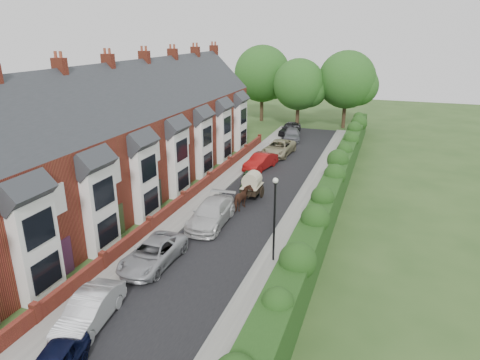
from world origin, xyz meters
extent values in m
plane|color=#2D4C1E|center=(0.00, 0.00, 0.00)|extent=(140.00, 140.00, 0.00)
cube|color=black|center=(-0.50, 11.00, 0.01)|extent=(6.00, 58.00, 0.02)
cube|color=gray|center=(3.60, 11.00, 0.06)|extent=(2.20, 58.00, 0.12)
cube|color=gray|center=(-4.35, 11.00, 0.06)|extent=(1.70, 58.00, 0.12)
cube|color=gray|center=(2.55, 11.00, 0.07)|extent=(0.18, 58.00, 0.13)
cube|color=gray|center=(-3.55, 11.00, 0.07)|extent=(0.18, 58.00, 0.13)
cube|color=#1A3C13|center=(5.40, 11.00, 1.25)|extent=(1.50, 58.00, 2.50)
cube|color=maroon|center=(-11.00, 10.00, 3.25)|extent=(8.00, 40.00, 6.50)
cube|color=#2B2F34|center=(-11.00, 10.00, 6.50)|extent=(8.00, 40.20, 8.00)
cube|color=white|center=(-6.65, -3.10, 2.60)|extent=(0.70, 2.40, 5.20)
cube|color=black|center=(-6.28, -3.10, 1.40)|extent=(0.06, 1.80, 1.60)
cube|color=black|center=(-6.28, -3.10, 3.80)|extent=(0.06, 1.80, 1.60)
cube|color=#2B2F34|center=(-6.80, -3.10, 5.60)|extent=(1.70, 2.60, 1.70)
cube|color=#3F2D2D|center=(-6.96, -1.00, 1.05)|extent=(0.08, 0.90, 2.10)
cube|color=white|center=(-6.95, -1.10, 4.40)|extent=(0.12, 1.20, 1.60)
cube|color=white|center=(-6.65, 1.90, 2.60)|extent=(0.70, 2.40, 5.20)
cube|color=black|center=(-6.28, 1.90, 1.40)|extent=(0.06, 1.80, 1.60)
cube|color=black|center=(-6.28, 1.90, 3.80)|extent=(0.06, 1.80, 1.60)
cube|color=#2B2F34|center=(-6.80, 1.90, 5.60)|extent=(1.70, 2.60, 1.70)
cube|color=#3F2D2D|center=(-6.96, 4.00, 1.05)|extent=(0.08, 0.90, 2.10)
cube|color=white|center=(-6.95, 3.90, 4.40)|extent=(0.12, 1.20, 1.60)
cube|color=white|center=(-6.65, 6.90, 2.60)|extent=(0.70, 2.40, 5.20)
cube|color=black|center=(-6.28, 6.90, 1.40)|extent=(0.06, 1.80, 1.60)
cube|color=black|center=(-6.28, 6.90, 3.80)|extent=(0.06, 1.80, 1.60)
cube|color=#2B2F34|center=(-6.80, 6.90, 5.60)|extent=(1.70, 2.60, 1.70)
cube|color=#3F2D2D|center=(-6.96, 9.00, 1.05)|extent=(0.08, 0.90, 2.10)
cube|color=white|center=(-6.95, 8.90, 4.40)|extent=(0.12, 1.20, 1.60)
cube|color=white|center=(-6.65, 11.90, 2.60)|extent=(0.70, 2.40, 5.20)
cube|color=black|center=(-6.28, 11.90, 1.40)|extent=(0.06, 1.80, 1.60)
cube|color=black|center=(-6.28, 11.90, 3.80)|extent=(0.06, 1.80, 1.60)
cube|color=#2B2F34|center=(-6.80, 11.90, 5.60)|extent=(1.70, 2.60, 1.70)
cube|color=#3F2D2D|center=(-6.96, 14.00, 1.05)|extent=(0.08, 0.90, 2.10)
cube|color=white|center=(-6.95, 13.90, 4.40)|extent=(0.12, 1.20, 1.60)
cube|color=white|center=(-6.65, 16.90, 2.60)|extent=(0.70, 2.40, 5.20)
cube|color=black|center=(-6.28, 16.90, 1.40)|extent=(0.06, 1.80, 1.60)
cube|color=black|center=(-6.28, 16.90, 3.80)|extent=(0.06, 1.80, 1.60)
cube|color=#2B2F34|center=(-6.80, 16.90, 5.60)|extent=(1.70, 2.60, 1.70)
cube|color=#3F2D2D|center=(-6.96, 19.00, 1.05)|extent=(0.08, 0.90, 2.10)
cube|color=white|center=(-6.95, 18.90, 4.40)|extent=(0.12, 1.20, 1.60)
cube|color=white|center=(-6.65, 21.90, 2.60)|extent=(0.70, 2.40, 5.20)
cube|color=black|center=(-6.28, 21.90, 1.40)|extent=(0.06, 1.80, 1.60)
cube|color=black|center=(-6.28, 21.90, 3.80)|extent=(0.06, 1.80, 1.60)
cube|color=#2B2F34|center=(-6.80, 21.90, 5.60)|extent=(1.70, 2.60, 1.70)
cube|color=#3F2D2D|center=(-6.96, 24.00, 1.05)|extent=(0.08, 0.90, 2.10)
cube|color=white|center=(-6.95, 23.90, 4.40)|extent=(0.12, 1.20, 1.60)
cube|color=white|center=(-6.65, 26.90, 2.60)|extent=(0.70, 2.40, 5.20)
cube|color=black|center=(-6.28, 26.90, 1.40)|extent=(0.06, 1.80, 1.60)
cube|color=black|center=(-6.28, 26.90, 3.80)|extent=(0.06, 1.80, 1.60)
cube|color=#2B2F34|center=(-6.80, 26.90, 5.60)|extent=(1.70, 2.60, 1.70)
cube|color=#3F2D2D|center=(-6.96, 29.00, 1.05)|extent=(0.08, 0.90, 2.10)
cube|color=white|center=(-6.95, 28.90, 4.40)|extent=(0.12, 1.20, 1.60)
cube|color=maroon|center=(-11.00, 5.00, 10.30)|extent=(0.90, 0.50, 1.60)
cylinder|color=brown|center=(-11.20, 5.00, 11.25)|extent=(0.20, 0.20, 0.50)
cylinder|color=brown|center=(-10.80, 5.00, 11.25)|extent=(0.20, 0.20, 0.50)
cube|color=maroon|center=(-11.00, 10.00, 10.30)|extent=(0.90, 0.50, 1.60)
cylinder|color=brown|center=(-11.20, 10.00, 11.25)|extent=(0.20, 0.20, 0.50)
cylinder|color=brown|center=(-10.80, 10.00, 11.25)|extent=(0.20, 0.20, 0.50)
cube|color=maroon|center=(-11.00, 15.00, 10.30)|extent=(0.90, 0.50, 1.60)
cylinder|color=brown|center=(-11.20, 15.00, 11.25)|extent=(0.20, 0.20, 0.50)
cylinder|color=brown|center=(-10.80, 15.00, 11.25)|extent=(0.20, 0.20, 0.50)
cube|color=maroon|center=(-11.00, 20.00, 10.30)|extent=(0.90, 0.50, 1.60)
cylinder|color=brown|center=(-11.20, 20.00, 11.25)|extent=(0.20, 0.20, 0.50)
cylinder|color=brown|center=(-10.80, 20.00, 11.25)|extent=(0.20, 0.20, 0.50)
cube|color=maroon|center=(-11.00, 25.00, 10.30)|extent=(0.90, 0.50, 1.60)
cylinder|color=brown|center=(-11.20, 25.00, 11.25)|extent=(0.20, 0.20, 0.50)
cylinder|color=brown|center=(-10.80, 25.00, 11.25)|extent=(0.20, 0.20, 0.50)
cube|color=maroon|center=(-11.00, 30.00, 10.30)|extent=(0.90, 0.50, 1.60)
cylinder|color=brown|center=(-11.20, 30.00, 11.25)|extent=(0.20, 0.20, 0.50)
cylinder|color=brown|center=(-10.80, 30.00, 11.25)|extent=(0.20, 0.20, 0.50)
cube|color=maroon|center=(-5.35, -2.50, 0.45)|extent=(0.30, 4.70, 0.90)
cube|color=maroon|center=(-5.35, 2.50, 0.45)|extent=(0.30, 4.70, 0.90)
cube|color=maroon|center=(-5.35, 7.50, 0.45)|extent=(0.30, 4.70, 0.90)
cube|color=maroon|center=(-5.35, 12.50, 0.45)|extent=(0.30, 4.70, 0.90)
cube|color=maroon|center=(-5.35, 17.50, 0.45)|extent=(0.30, 4.70, 0.90)
cube|color=maroon|center=(-5.35, 22.50, 0.45)|extent=(0.30, 4.70, 0.90)
cube|color=maroon|center=(-5.35, 27.50, 0.45)|extent=(0.30, 4.70, 0.90)
cube|color=maroon|center=(-5.35, -5.00, 0.55)|extent=(0.35, 0.35, 1.10)
cube|color=maroon|center=(-5.35, 0.00, 0.55)|extent=(0.35, 0.35, 1.10)
cube|color=maroon|center=(-5.35, 5.00, 0.55)|extent=(0.35, 0.35, 1.10)
cube|color=maroon|center=(-5.35, 10.00, 0.55)|extent=(0.35, 0.35, 1.10)
cube|color=maroon|center=(-5.35, 15.00, 0.55)|extent=(0.35, 0.35, 1.10)
cube|color=maroon|center=(-5.35, 20.00, 0.55)|extent=(0.35, 0.35, 1.10)
cube|color=maroon|center=(-5.35, 25.00, 0.55)|extent=(0.35, 0.35, 1.10)
cube|color=maroon|center=(-5.35, 30.00, 0.55)|extent=(0.35, 0.35, 1.10)
cylinder|color=black|center=(3.40, 4.00, 2.40)|extent=(0.12, 0.12, 4.80)
cylinder|color=black|center=(3.40, 4.00, 4.85)|extent=(0.20, 0.20, 0.10)
sphere|color=silver|center=(3.40, 4.00, 5.00)|extent=(0.32, 0.32, 0.32)
cylinder|color=#332316|center=(-3.00, 40.00, 2.38)|extent=(0.50, 0.50, 4.75)
sphere|color=#21521B|center=(-3.00, 40.00, 5.89)|extent=(6.80, 6.80, 6.80)
sphere|color=#21521B|center=(-1.64, 40.30, 5.23)|extent=(4.76, 4.76, 4.76)
cylinder|color=#332316|center=(3.00, 42.00, 2.62)|extent=(0.50, 0.50, 5.25)
sphere|color=#21521B|center=(3.00, 42.00, 6.51)|extent=(7.60, 7.60, 7.60)
sphere|color=#21521B|center=(4.52, 42.30, 5.78)|extent=(5.32, 5.32, 5.32)
cylinder|color=#332316|center=(-9.00, 43.00, 2.75)|extent=(0.50, 0.50, 5.50)
sphere|color=#21521B|center=(-9.00, 43.00, 6.82)|extent=(8.00, 8.00, 8.00)
sphere|color=#21521B|center=(-7.40, 43.30, 6.05)|extent=(5.60, 5.60, 5.60)
imported|color=silver|center=(-3.00, -4.20, 0.73)|extent=(2.14, 4.58, 1.45)
imported|color=#9E9FA5|center=(-3.00, 1.40, 0.69)|extent=(2.36, 5.02, 1.39)
imported|color=silver|center=(-1.98, 7.51, 0.80)|extent=(2.51, 5.63, 1.61)
imported|color=#103714|center=(-1.60, 15.05, 0.70)|extent=(2.62, 4.36, 1.39)
imported|color=maroon|center=(-2.38, 20.60, 0.74)|extent=(2.50, 4.75, 1.49)
imported|color=tan|center=(-1.96, 25.94, 0.78)|extent=(2.92, 5.74, 1.55)
imported|color=slate|center=(-2.13, 33.00, 0.68)|extent=(2.84, 4.98, 1.36)
imported|color=black|center=(-3.00, 35.63, 0.80)|extent=(2.30, 4.86, 1.60)
imported|color=#422418|center=(-0.77, 10.69, 0.86)|extent=(1.08, 2.10, 1.72)
cube|color=black|center=(-0.77, 12.87, 0.88)|extent=(1.24, 2.06, 0.52)
cylinder|color=#BCB392|center=(-0.77, 12.87, 1.60)|extent=(1.34, 1.29, 1.34)
cube|color=#BCB392|center=(-0.77, 12.87, 1.13)|extent=(1.36, 2.11, 0.04)
cylinder|color=black|center=(-1.44, 13.48, 0.46)|extent=(0.08, 0.93, 0.93)
cylinder|color=black|center=(-0.10, 13.48, 0.46)|extent=(0.08, 0.93, 0.93)
cylinder|color=black|center=(-1.13, 11.73, 0.93)|extent=(0.06, 1.85, 0.06)
cylinder|color=black|center=(-0.41, 11.73, 0.93)|extent=(0.06, 1.85, 0.06)
camera|label=1|loc=(8.85, -17.29, 12.73)|focal=32.00mm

